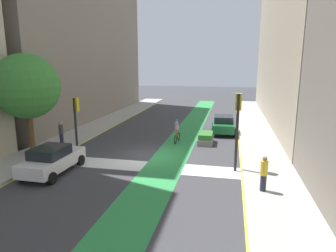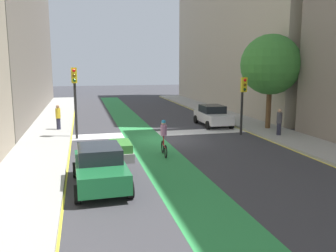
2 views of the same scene
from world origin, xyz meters
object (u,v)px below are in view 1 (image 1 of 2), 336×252
object	(u,v)px
car_green_right_far	(223,124)
median_planter	(206,138)
pedestrian_sidewalk_left_a	(61,133)
traffic_signal_near_right	(238,117)
car_white_left_near	(52,159)
street_tree_near	(27,86)
pedestrian_sidewalk_right_a	(264,173)
cyclist_in_lane	(177,130)
traffic_signal_near_left	(76,114)

from	to	relation	value
car_green_right_far	median_planter	size ratio (longest dim) A/B	2.10
pedestrian_sidewalk_left_a	traffic_signal_near_right	bearing A→B (deg)	-11.34
car_white_left_near	street_tree_near	xyz separation A→B (m)	(-3.21, 2.65, 3.84)
car_green_right_far	pedestrian_sidewalk_right_a	size ratio (longest dim) A/B	2.48
pedestrian_sidewalk_right_a	pedestrian_sidewalk_left_a	bearing A→B (deg)	158.57
car_green_right_far	pedestrian_sidewalk_right_a	xyz separation A→B (m)	(2.24, -12.34, 0.23)
car_white_left_near	car_green_right_far	world-z (taller)	same
car_white_left_near	pedestrian_sidewalk_right_a	bearing A→B (deg)	-1.72
cyclist_in_lane	car_green_right_far	bearing A→B (deg)	49.69
car_white_left_near	median_planter	world-z (taller)	car_white_left_near
cyclist_in_lane	pedestrian_sidewalk_right_a	xyz separation A→B (m)	(5.71, -8.26, 0.06)
traffic_signal_near_right	traffic_signal_near_left	xyz separation A→B (m)	(-10.72, 1.32, -0.43)
traffic_signal_near_right	cyclist_in_lane	bearing A→B (deg)	129.89
cyclist_in_lane	car_white_left_near	bearing A→B (deg)	-125.77
traffic_signal_near_right	car_white_left_near	distance (m)	10.73
car_white_left_near	pedestrian_sidewalk_right_a	world-z (taller)	pedestrian_sidewalk_right_a
traffic_signal_near_left	pedestrian_sidewalk_right_a	world-z (taller)	traffic_signal_near_left
pedestrian_sidewalk_right_a	street_tree_near	bearing A→B (deg)	168.45
cyclist_in_lane	street_tree_near	xyz separation A→B (m)	(-8.91, -5.27, 3.67)
traffic_signal_near_left	pedestrian_sidewalk_left_a	xyz separation A→B (m)	(-2.02, 1.23, -1.69)
pedestrian_sidewalk_right_a	median_planter	bearing A→B (deg)	112.28
traffic_signal_near_right	median_planter	xyz separation A→B (m)	(-2.19, 5.49, -2.73)
car_white_left_near	cyclist_in_lane	world-z (taller)	cyclist_in_lane
traffic_signal_near_right	traffic_signal_near_left	world-z (taller)	traffic_signal_near_right
traffic_signal_near_left	cyclist_in_lane	bearing A→B (deg)	32.44
pedestrian_sidewalk_right_a	traffic_signal_near_left	bearing A→B (deg)	160.43
traffic_signal_near_left	car_green_right_far	distance (m)	12.80
car_white_left_near	pedestrian_sidewalk_right_a	distance (m)	11.42
cyclist_in_lane	traffic_signal_near_left	bearing A→B (deg)	-147.56
street_tree_near	median_planter	world-z (taller)	street_tree_near
cyclist_in_lane	pedestrian_sidewalk_left_a	distance (m)	8.75
pedestrian_sidewalk_left_a	car_white_left_near	bearing A→B (deg)	-63.27
car_green_right_far	street_tree_near	distance (m)	15.99
pedestrian_sidewalk_right_a	street_tree_near	xyz separation A→B (m)	(-14.62, 2.99, 3.62)
traffic_signal_near_right	car_green_right_far	world-z (taller)	traffic_signal_near_right
street_tree_near	traffic_signal_near_right	bearing A→B (deg)	-0.20
traffic_signal_near_left	car_green_right_far	size ratio (longest dim) A/B	0.90
traffic_signal_near_right	pedestrian_sidewalk_right_a	bearing A→B (deg)	-66.72
traffic_signal_near_left	cyclist_in_lane	world-z (taller)	traffic_signal_near_left
traffic_signal_near_right	street_tree_near	size ratio (longest dim) A/B	0.68
cyclist_in_lane	median_planter	distance (m)	2.33
cyclist_in_lane	median_planter	xyz separation A→B (m)	(2.25, 0.17, -0.57)
pedestrian_sidewalk_right_a	cyclist_in_lane	bearing A→B (deg)	124.66
pedestrian_sidewalk_left_a	street_tree_near	distance (m)	4.45
car_white_left_near	cyclist_in_lane	xyz separation A→B (m)	(5.70, 7.91, 0.17)
cyclist_in_lane	pedestrian_sidewalk_left_a	size ratio (longest dim) A/B	1.09
car_green_right_far	pedestrian_sidewalk_left_a	size ratio (longest dim) A/B	2.51
car_green_right_far	pedestrian_sidewalk_left_a	distance (m)	13.61
traffic_signal_near_right	car_white_left_near	xyz separation A→B (m)	(-10.14, -2.60, -2.33)
traffic_signal_near_right	car_white_left_near	bearing A→B (deg)	-165.62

